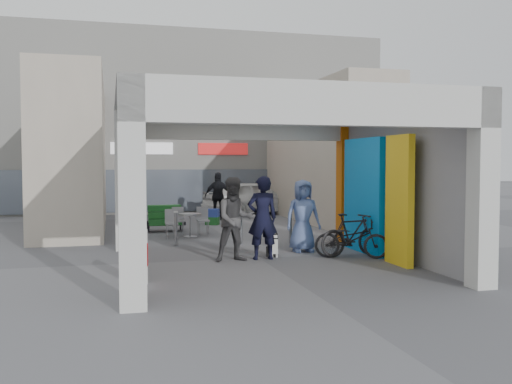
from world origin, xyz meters
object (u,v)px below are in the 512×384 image
object	(u,v)px
white_van	(252,198)
man_with_dog	(262,218)
bicycle_rear	(352,235)
border_collie	(273,246)
bicycle_front	(352,239)
cafe_set	(185,226)
man_back_turned	(235,219)
man_elderly	(303,216)
produce_stand	(165,221)
man_crates	(219,196)

from	to	relation	value
white_van	man_with_dog	bearing A→B (deg)	147.53
bicycle_rear	white_van	xyz separation A→B (m)	(0.30, 10.95, 0.21)
border_collie	man_with_dog	world-z (taller)	man_with_dog
bicycle_rear	bicycle_front	bearing A→B (deg)	144.69
white_van	cafe_set	bearing A→B (deg)	130.24
man_back_turned	border_collie	bearing A→B (deg)	17.54
man_elderly	bicycle_rear	size ratio (longest dim) A/B	1.05
border_collie	man_with_dog	xyz separation A→B (m)	(-0.33, -0.28, 0.69)
produce_stand	man_with_dog	size ratio (longest dim) A/B	0.66
produce_stand	white_van	xyz separation A→B (m)	(4.12, 5.00, 0.39)
man_with_dog	man_back_turned	bearing A→B (deg)	7.34
man_elderly	white_van	xyz separation A→B (m)	(1.19, 10.01, -0.17)
cafe_set	man_with_dog	distance (m)	4.77
man_back_turned	white_van	distance (m)	11.37
border_collie	man_crates	size ratio (longest dim) A/B	0.36
man_back_turned	bicycle_front	size ratio (longest dim) A/B	1.11
bicycle_rear	produce_stand	bearing A→B (deg)	21.70
man_elderly	man_with_dog	bearing A→B (deg)	-146.34
produce_stand	white_van	distance (m)	6.49
man_elderly	white_van	size ratio (longest dim) A/B	0.42
man_elderly	produce_stand	bearing A→B (deg)	120.13
border_collie	bicycle_front	xyz separation A→B (m)	(1.71, -0.62, 0.18)
border_collie	bicycle_front	bearing A→B (deg)	3.21
bicycle_front	white_van	xyz separation A→B (m)	(0.41, 11.20, 0.28)
man_back_turned	man_elderly	bearing A→B (deg)	23.30
man_back_turned	man_elderly	xyz separation A→B (m)	(1.91, 0.93, -0.05)
cafe_set	bicycle_rear	bearing A→B (deg)	-54.41
cafe_set	bicycle_rear	size ratio (longest dim) A/B	0.82
cafe_set	white_van	size ratio (longest dim) A/B	0.33
man_crates	bicycle_front	world-z (taller)	man_crates
cafe_set	man_elderly	size ratio (longest dim) A/B	0.78
man_back_turned	cafe_set	bearing A→B (deg)	93.92
cafe_set	bicycle_rear	distance (m)	5.73
man_back_turned	man_crates	distance (m)	9.11
cafe_set	bicycle_front	bearing A→B (deg)	-56.80
man_crates	bicycle_front	xyz separation A→B (m)	(1.39, -9.29, -0.47)
man_with_dog	bicycle_rear	distance (m)	2.20
man_crates	white_van	world-z (taller)	man_crates
bicycle_front	bicycle_rear	world-z (taller)	bicycle_rear
border_collie	bicycle_rear	xyz separation A→B (m)	(1.83, -0.37, 0.25)
border_collie	bicycle_front	world-z (taller)	bicycle_front
cafe_set	border_collie	distance (m)	4.55
man_elderly	white_van	bearing A→B (deg)	83.04
produce_stand	bicycle_rear	bearing A→B (deg)	-43.13
man_elderly	white_van	world-z (taller)	man_elderly
man_crates	bicycle_front	size ratio (longest dim) A/B	1.08
border_collie	cafe_set	bearing A→B (deg)	132.66
produce_stand	man_crates	size ratio (longest dim) A/B	0.69
man_back_turned	man_with_dog	bearing A→B (deg)	4.51
cafe_set	man_crates	distance (m)	4.78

